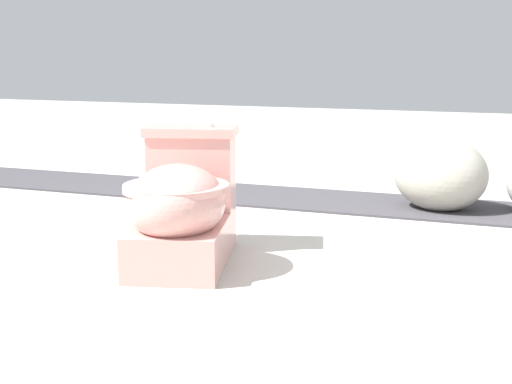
# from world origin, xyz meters

# --- Properties ---
(ground_plane) EXTENTS (14.00, 14.00, 0.00)m
(ground_plane) POSITION_xyz_m (0.00, 0.00, 0.00)
(ground_plane) COLOR #B7B2A8
(gravel_strip) EXTENTS (0.56, 8.00, 0.01)m
(gravel_strip) POSITION_xyz_m (-1.10, 0.50, 0.01)
(gravel_strip) COLOR #423F44
(gravel_strip) RESTS_ON ground
(toilet) EXTENTS (0.70, 0.51, 0.52)m
(toilet) POSITION_xyz_m (0.18, 0.09, 0.22)
(toilet) COLOR #E09E93
(toilet) RESTS_ON ground
(boulder_near) EXTENTS (0.47, 0.54, 0.38)m
(boulder_near) POSITION_xyz_m (-1.08, 0.93, 0.19)
(boulder_near) COLOR #ADA899
(boulder_near) RESTS_ON ground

